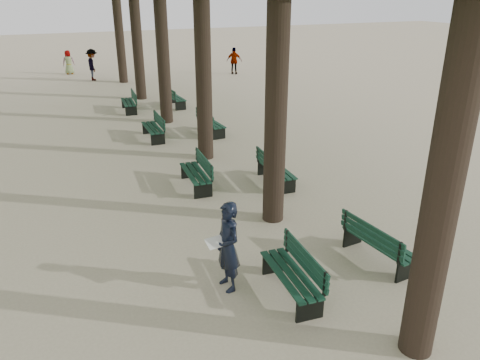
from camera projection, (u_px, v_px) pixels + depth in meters
name	position (u px, v px, depth m)	size (l,w,h in m)	color
ground	(275.00, 301.00, 8.69)	(120.00, 120.00, 0.00)	#B7AA8A
bench_left_0	(291.00, 282.00, 8.77)	(0.71, 1.84, 0.92)	black
bench_left_1	(196.00, 179.00, 13.53)	(0.69, 1.83, 0.92)	black
bench_left_2	(153.00, 132.00, 17.87)	(0.61, 1.81, 0.92)	black
bench_left_3	(129.00, 106.00, 21.85)	(0.70, 1.84, 0.92)	black
bench_right_0	(378.00, 250.00, 9.86)	(0.73, 1.84, 0.92)	black
bench_right_1	(276.00, 175.00, 13.80)	(0.68, 1.83, 0.92)	black
bench_right_2	(211.00, 127.00, 18.49)	(0.65, 1.82, 0.92)	black
bench_right_3	(175.00, 101.00, 22.74)	(0.63, 1.82, 0.92)	black
man_with_map	(228.00, 247.00, 8.75)	(0.65, 0.75, 1.80)	black
pedestrian_c	(234.00, 61.00, 31.13)	(1.02, 0.35, 1.74)	#262628
pedestrian_b	(93.00, 65.00, 28.97)	(1.23, 0.38, 1.91)	#262628
pedestrian_d	(69.00, 62.00, 31.14)	(0.76, 0.31, 1.56)	#262628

